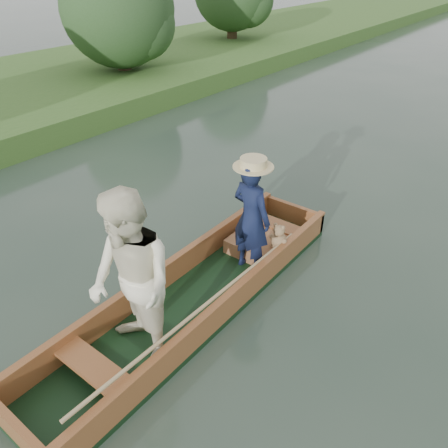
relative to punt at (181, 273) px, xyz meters
The scene contains 3 objects.
ground 0.84m from the punt, 104.91° to the left, with size 120.00×120.00×0.00m, color #283D30.
trees_far 9.35m from the punt, 96.55° to the left, with size 22.75×15.76×4.33m.
punt is the anchor object (origin of this frame).
Camera 1 is at (2.91, -3.17, 3.95)m, focal length 35.00 mm.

